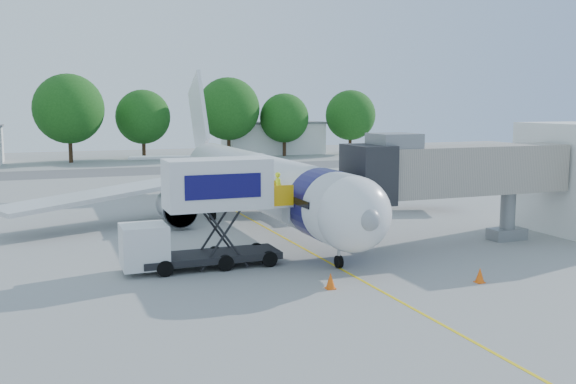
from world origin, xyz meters
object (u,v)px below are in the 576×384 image
object	(u,v)px
aircraft	(255,180)
jet_bridge	(446,172)
catering_hiloader	(204,214)
ground_tug	(464,315)

from	to	relation	value
aircraft	jet_bridge	xyz separation A→B (m)	(7.99, -11.12, 1.39)
aircraft	catering_hiloader	bearing A→B (deg)	-119.42
catering_hiloader	jet_bridge	bearing A→B (deg)	0.01
aircraft	ground_tug	distance (m)	24.00
aircraft	jet_bridge	world-z (taller)	aircraft
jet_bridge	ground_tug	xyz separation A→B (m)	(-7.96, -12.78, -3.58)
jet_bridge	ground_tug	distance (m)	15.48
ground_tug	catering_hiloader	bearing A→B (deg)	94.63
catering_hiloader	ground_tug	xyz separation A→B (m)	(6.30, -12.78, -1.99)
aircraft	ground_tug	size ratio (longest dim) A/B	9.25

